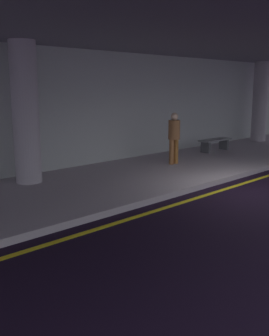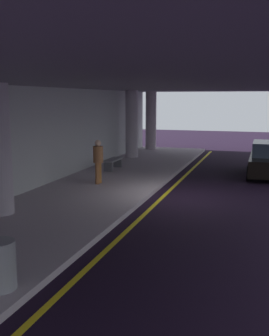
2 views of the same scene
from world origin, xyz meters
The scene contains 9 objects.
ground_plane centered at (0.00, 0.00, 0.00)m, with size 60.00×60.00×0.00m, color black.
sidewalk centered at (0.00, 3.10, 0.07)m, with size 26.00×4.20×0.15m, color #AFA2AC.
lane_stripe_yellow centered at (0.00, 0.60, 0.00)m, with size 26.00×0.14×0.01m, color yellow.
support_column_far_left centered at (-4.00, 4.35, 1.97)m, with size 0.68×0.68×3.65m, color #AFA4B1.
support_column_left_mid centered at (8.00, 4.35, 1.97)m, with size 0.68×0.68×3.65m, color #AEA2AE.
ceiling_overhang centered at (0.00, 2.60, 3.95)m, with size 28.00×13.20×0.30m, color slate.
terminal_back_wall centered at (0.00, 5.35, 1.90)m, with size 26.00×0.30×3.80m, color #B1B3B5.
traveler_with_luggage centered at (0.72, 3.33, 1.11)m, with size 0.38×0.38×1.68m.
bench_metal centered at (3.92, 3.93, 0.50)m, with size 1.60×0.50×0.48m.
Camera 1 is at (-9.03, -4.99, 2.64)m, focal length 41.99 mm.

